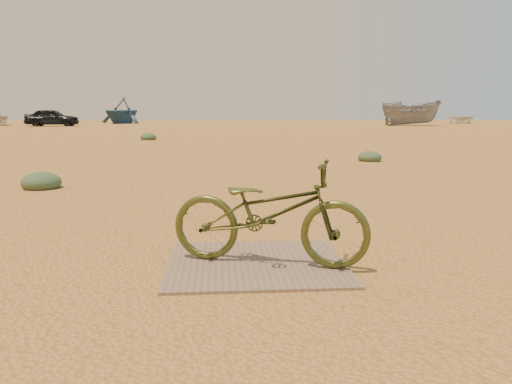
{
  "coord_description": "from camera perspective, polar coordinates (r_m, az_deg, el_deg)",
  "views": [
    {
      "loc": [
        -0.87,
        -3.93,
        1.26
      ],
      "look_at": [
        -0.57,
        0.02,
        0.61
      ],
      "focal_mm": 35.0,
      "sensor_mm": 36.0,
      "label": 1
    }
  ],
  "objects": [
    {
      "name": "ground",
      "position": [
        4.21,
        7.82,
        -8.12
      ],
      "size": [
        120.0,
        120.0,
        0.0
      ],
      "primitive_type": "plane",
      "color": "#BA864B",
      "rests_on": "ground"
    },
    {
      "name": "plywood_board",
      "position": [
        4.15,
        0.0,
        -8.16
      ],
      "size": [
        1.45,
        1.3,
        0.02
      ],
      "primitive_type": "cube",
      "color": "#796450",
      "rests_on": "ground"
    },
    {
      "name": "bicycle",
      "position": [
        4.01,
        1.51,
        -2.36
      ],
      "size": [
        1.7,
        1.02,
        0.85
      ],
      "primitive_type": "imported",
      "rotation": [
        0.0,
        0.0,
        1.26
      ],
      "color": "#414A1F",
      "rests_on": "plywood_board"
    },
    {
      "name": "car",
      "position": [
        42.87,
        -22.27,
        7.89
      ],
      "size": [
        4.05,
        1.74,
        1.36
      ],
      "primitive_type": "imported",
      "rotation": [
        0.0,
        0.0,
        1.6
      ],
      "color": "black",
      "rests_on": "ground"
    },
    {
      "name": "boat_far_left",
      "position": [
        49.33,
        -15.07,
        9.0
      ],
      "size": [
        5.75,
        6.03,
        2.47
      ],
      "primitive_type": "imported",
      "rotation": [
        0.0,
        0.0,
        -0.48
      ],
      "color": "#2A4F76",
      "rests_on": "ground"
    },
    {
      "name": "boat_mid_right",
      "position": [
        42.94,
        17.33,
        8.62
      ],
      "size": [
        5.55,
        2.8,
        2.05
      ],
      "primitive_type": "imported",
      "rotation": [
        0.0,
        0.0,
        1.73
      ],
      "color": "gray",
      "rests_on": "ground"
    },
    {
      "name": "boat_far_right",
      "position": [
        53.48,
        22.3,
        7.85
      ],
      "size": [
        5.54,
        6.01,
        1.02
      ],
      "primitive_type": "imported",
      "rotation": [
        0.0,
        0.0,
        -0.54
      ],
      "color": "silver",
      "rests_on": "ground"
    },
    {
      "name": "kale_a",
      "position": [
        8.84,
        -23.29,
        0.4
      ],
      "size": [
        0.63,
        0.63,
        0.34
      ],
      "primitive_type": "ellipsoid",
      "color": "#455F40",
      "rests_on": "ground"
    },
    {
      "name": "kale_b",
      "position": [
        12.8,
        12.86,
        3.47
      ],
      "size": [
        0.59,
        0.59,
        0.32
      ],
      "primitive_type": "ellipsoid",
      "color": "#455F40",
      "rests_on": "ground"
    },
    {
      "name": "kale_c",
      "position": [
        21.96,
        -12.19,
        5.85
      ],
      "size": [
        0.68,
        0.68,
        0.38
      ],
      "primitive_type": "ellipsoid",
      "color": "#455F40",
      "rests_on": "ground"
    }
  ]
}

